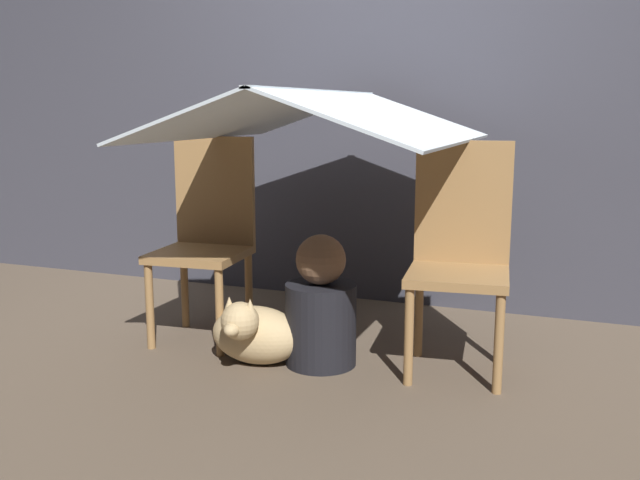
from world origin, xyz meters
name	(u,v)px	position (x,y,z in m)	size (l,w,h in m)	color
ground_plane	(308,366)	(0.00, 0.00, 0.00)	(8.80, 8.80, 0.00)	brown
wall_back	(386,70)	(0.00, 1.11, 1.25)	(7.00, 0.05, 2.50)	#3D3D47
chair_left	(207,232)	(-0.59, 0.22, 0.49)	(0.42, 0.42, 0.93)	olive
chair_right	(460,250)	(0.57, 0.22, 0.49)	(0.43, 0.43, 0.93)	olive
sheet_canopy	(320,115)	(0.00, 0.14, 1.03)	(1.17, 1.35, 0.21)	silver
person_front	(321,310)	(0.04, 0.05, 0.23)	(0.30, 0.30, 0.55)	black
dog	(254,333)	(-0.22, -0.06, 0.14)	(0.40, 0.38, 0.32)	tan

